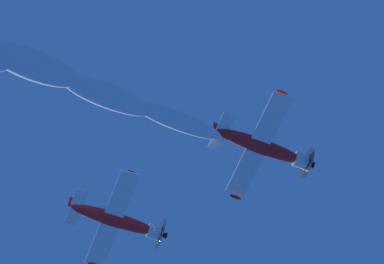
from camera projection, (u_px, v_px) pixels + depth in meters
The scene contains 2 objects.
airplane_lead at pixel (264, 147), 60.79m from camera, with size 8.77×9.88×2.87m.
airplane_left_wingman at pixel (118, 220), 63.80m from camera, with size 8.80×9.89×2.70m.
Camera 1 is at (-17.26, -26.44, 1.74)m, focal length 70.86 mm.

